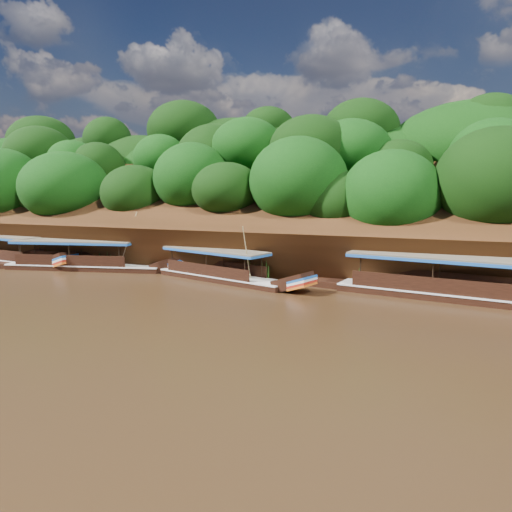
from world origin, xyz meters
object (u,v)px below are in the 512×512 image
Objects in this scene: boat_1 at (229,275)px; boat_2 at (94,263)px; boat_0 at (465,291)px; boat_3 at (12,258)px.

boat_2 is at bearing -165.96° from boat_1.
boat_0 is 38.39m from boat_3.
boat_2 reaches higher than boat_1.
boat_0 is at bearing 16.00° from boat_1.
boat_3 is (-9.14, -0.08, 0.01)m from boat_2.
boat_0 reaches higher than boat_1.
boat_2 is 1.10× the size of boat_3.
boat_1 reaches higher than boat_3.
boat_1 is at bearing -15.42° from boat_2.
boat_3 is at bearing -172.28° from boat_0.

